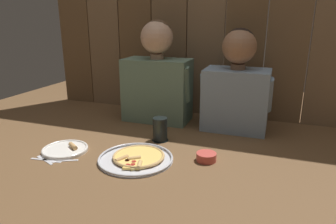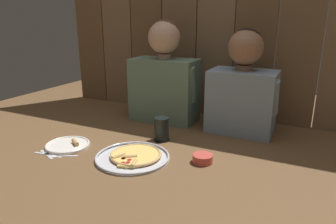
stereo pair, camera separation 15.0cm
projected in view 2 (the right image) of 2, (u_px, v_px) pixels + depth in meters
ground_plane at (166, 155)px, 1.45m from camera, size 3.20×3.20×0.00m
pizza_tray at (133, 156)px, 1.41m from camera, size 0.34×0.34×0.03m
dinner_plate at (68, 145)px, 1.54m from camera, size 0.22×0.22×0.03m
drinking_glass at (162, 129)px, 1.61m from camera, size 0.09×0.09×0.12m
dipping_bowl at (203, 158)px, 1.37m from camera, size 0.09×0.09×0.04m
table_fork at (46, 154)px, 1.45m from camera, size 0.13×0.07×0.01m
table_knife at (48, 154)px, 1.45m from camera, size 0.16×0.04×0.01m
table_spoon at (57, 156)px, 1.43m from camera, size 0.13×0.08×0.01m
diner_left at (164, 76)px, 1.88m from camera, size 0.44×0.21×0.61m
diner_right at (243, 87)px, 1.68m from camera, size 0.40×0.23×0.57m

